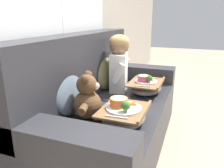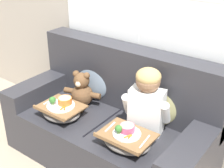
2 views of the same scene
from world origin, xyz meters
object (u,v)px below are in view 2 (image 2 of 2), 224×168
object	(u,v)px
couch	(112,123)
throw_pillow_behind_child	(157,101)
teddy_bear	(82,91)
child_figure	(147,98)
lap_tray_child	(126,139)
lap_tray_teddy	(61,110)
throw_pillow_behind_teddy	(93,79)

from	to	relation	value
couch	throw_pillow_behind_child	xyz separation A→B (m)	(0.34, 0.16, 0.27)
teddy_bear	child_figure	bearing A→B (deg)	0.30
lap_tray_child	lap_tray_teddy	world-z (taller)	lap_tray_teddy
lap_tray_child	lap_tray_teddy	size ratio (longest dim) A/B	1.08
lap_tray_child	child_figure	bearing A→B (deg)	89.66
lap_tray_teddy	throw_pillow_behind_child	bearing A→B (deg)	32.48
throw_pillow_behind_teddy	teddy_bear	bearing A→B (deg)	-89.59
couch	lap_tray_child	world-z (taller)	couch
lap_tray_child	lap_tray_teddy	distance (m)	0.68
couch	lap_tray_child	distance (m)	0.46
child_figure	teddy_bear	distance (m)	0.70
child_figure	throw_pillow_behind_child	bearing A→B (deg)	90.07
child_figure	teddy_bear	bearing A→B (deg)	-179.70
throw_pillow_behind_child	lap_tray_child	bearing A→B (deg)	-90.19
child_figure	throw_pillow_behind_teddy	bearing A→B (deg)	166.48
throw_pillow_behind_child	teddy_bear	bearing A→B (deg)	-166.18
throw_pillow_behind_child	lap_tray_child	distance (m)	0.46
child_figure	lap_tray_teddy	distance (m)	0.77
couch	lap_tray_child	size ratio (longest dim) A/B	4.58
couch	lap_tray_teddy	distance (m)	0.46
child_figure	lap_tray_child	distance (m)	0.36
throw_pillow_behind_child	lap_tray_teddy	xyz separation A→B (m)	(-0.68, -0.43, -0.13)
couch	lap_tray_teddy	world-z (taller)	couch
throw_pillow_behind_teddy	lap_tray_teddy	xyz separation A→B (m)	(-0.00, -0.43, -0.13)
throw_pillow_behind_child	child_figure	bearing A→B (deg)	-89.93
couch	lap_tray_teddy	bearing A→B (deg)	-140.69
throw_pillow_behind_child	child_figure	size ratio (longest dim) A/B	0.80
throw_pillow_behind_teddy	teddy_bear	xyz separation A→B (m)	(0.00, -0.17, -0.06)
lap_tray_teddy	couch	bearing A→B (deg)	39.31
child_figure	teddy_bear	xyz separation A→B (m)	(-0.68, -0.00, -0.16)
couch	teddy_bear	distance (m)	0.40
throw_pillow_behind_teddy	teddy_bear	distance (m)	0.18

